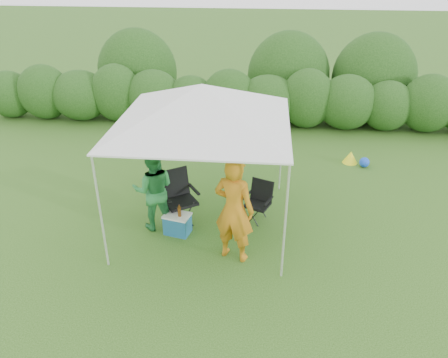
# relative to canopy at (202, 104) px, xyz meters

# --- Properties ---
(ground) EXTENTS (70.00, 70.00, 0.00)m
(ground) POSITION_rel_canopy_xyz_m (0.00, -0.50, -2.46)
(ground) COLOR #3A6720
(hedge) EXTENTS (15.71, 1.53, 1.80)m
(hedge) POSITION_rel_canopy_xyz_m (0.11, 5.50, -1.64)
(hedge) COLOR #254F18
(hedge) RESTS_ON ground
(canopy) EXTENTS (3.10, 3.10, 2.83)m
(canopy) POSITION_rel_canopy_xyz_m (0.00, 0.00, 0.00)
(canopy) COLOR silver
(canopy) RESTS_ON ground
(chair_right) EXTENTS (0.62, 0.60, 0.83)m
(chair_right) POSITION_rel_canopy_xyz_m (1.07, 0.23, -1.99)
(chair_right) COLOR black
(chair_right) RESTS_ON ground
(chair_left) EXTENTS (0.84, 0.82, 1.06)m
(chair_left) POSITION_rel_canopy_xyz_m (-0.54, 0.04, -1.86)
(chair_left) COLOR black
(chair_left) RESTS_ON ground
(man) EXTENTS (0.82, 0.67, 1.95)m
(man) POSITION_rel_canopy_xyz_m (0.66, -1.05, -1.49)
(man) COLOR #C17315
(man) RESTS_ON ground
(woman) EXTENTS (0.91, 0.77, 1.67)m
(woman) POSITION_rel_canopy_xyz_m (-0.93, -0.26, -1.63)
(woman) COLOR #2A8341
(woman) RESTS_ON ground
(cooler) EXTENTS (0.56, 0.46, 0.41)m
(cooler) POSITION_rel_canopy_xyz_m (-0.47, -0.43, -2.25)
(cooler) COLOR #1D5985
(cooler) RESTS_ON ground
(bottle) EXTENTS (0.06, 0.06, 0.24)m
(bottle) POSITION_rel_canopy_xyz_m (-0.41, -0.47, -1.93)
(bottle) COLOR #592D0C
(bottle) RESTS_ON cooler
(lawn_toy) EXTENTS (0.63, 0.52, 0.31)m
(lawn_toy) POSITION_rel_canopy_xyz_m (3.41, 3.01, -2.31)
(lawn_toy) COLOR #FFF71A
(lawn_toy) RESTS_ON ground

